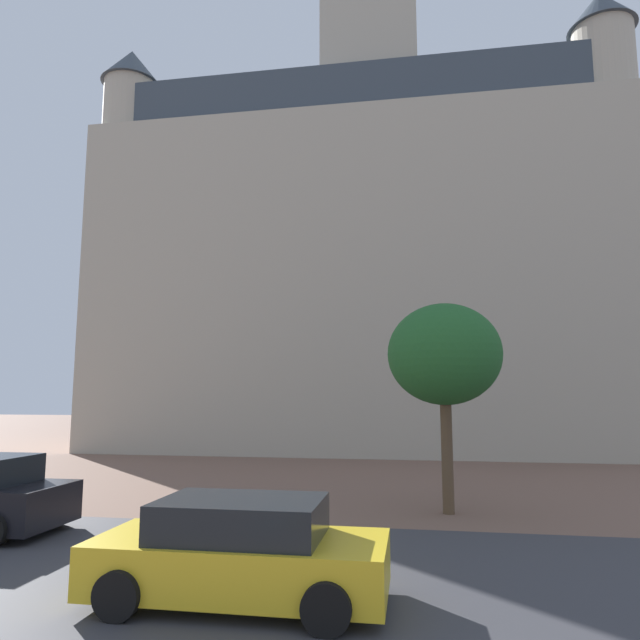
# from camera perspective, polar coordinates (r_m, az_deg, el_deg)

# --- Properties ---
(ground_plane) EXTENTS (120.00, 120.00, 0.00)m
(ground_plane) POSITION_cam_1_polar(r_m,az_deg,el_deg) (11.52, 1.28, -22.31)
(ground_plane) COLOR brown
(street_asphalt_strip) EXTENTS (120.00, 6.59, 0.00)m
(street_asphalt_strip) POSITION_cam_1_polar(r_m,az_deg,el_deg) (10.09, -0.03, -24.44)
(street_asphalt_strip) COLOR #38383D
(street_asphalt_strip) RESTS_ON ground_plane
(landmark_building) EXTENTS (28.00, 10.26, 37.79)m
(landmark_building) POSITION_cam_1_polar(r_m,az_deg,el_deg) (31.77, 4.16, 7.29)
(landmark_building) COLOR #B2A893
(landmark_building) RESTS_ON ground_plane
(car_yellow) EXTENTS (4.19, 2.00, 1.43)m
(car_yellow) POSITION_cam_1_polar(r_m,az_deg,el_deg) (8.75, -8.11, -22.39)
(car_yellow) COLOR gold
(car_yellow) RESTS_ON ground_plane
(tree_curb_far) EXTENTS (2.88, 2.88, 5.24)m
(tree_curb_far) POSITION_cam_1_polar(r_m,az_deg,el_deg) (14.63, 12.56, -3.50)
(tree_curb_far) COLOR brown
(tree_curb_far) RESTS_ON ground_plane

